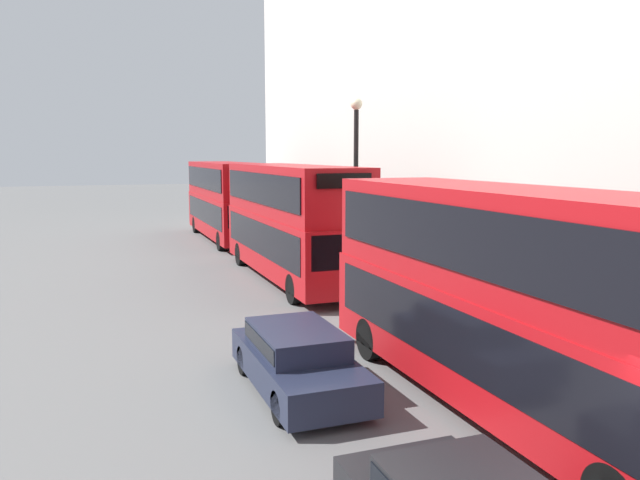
# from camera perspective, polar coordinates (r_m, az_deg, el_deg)

# --- Properties ---
(bus_leading) EXTENTS (2.59, 10.73, 4.28)m
(bus_leading) POSITION_cam_1_polar(r_m,az_deg,el_deg) (12.17, 17.09, -4.53)
(bus_leading) COLOR #A80F14
(bus_leading) RESTS_ON ground
(bus_second_in_queue) EXTENTS (2.59, 10.88, 4.47)m
(bus_second_in_queue) POSITION_cam_1_polar(r_m,az_deg,el_deg) (24.20, -2.69, 2.09)
(bus_second_in_queue) COLOR #A80F14
(bus_second_in_queue) RESTS_ON ground
(bus_third_in_queue) EXTENTS (2.59, 11.08, 4.42)m
(bus_third_in_queue) POSITION_cam_1_polar(r_m,az_deg,el_deg) (35.99, -8.60, 3.87)
(bus_third_in_queue) COLOR #A80F14
(bus_third_in_queue) RESTS_ON ground
(car_hatchback) EXTENTS (1.81, 4.39, 1.33)m
(car_hatchback) POSITION_cam_1_polar(r_m,az_deg,el_deg) (13.15, -2.09, -10.72)
(car_hatchback) COLOR #1E2338
(car_hatchback) RESTS_ON ground
(street_lamp) EXTENTS (0.44, 0.44, 6.96)m
(street_lamp) POSITION_cam_1_polar(r_m,az_deg,el_deg) (23.60, 3.30, 6.31)
(street_lamp) COLOR black
(street_lamp) RESTS_ON ground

